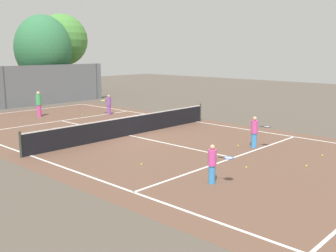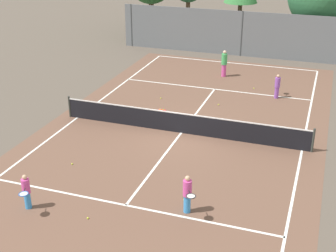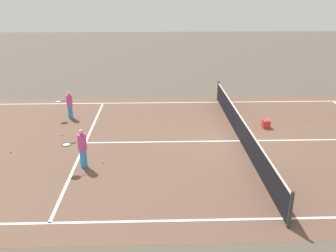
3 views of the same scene
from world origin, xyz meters
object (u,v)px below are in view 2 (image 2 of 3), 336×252
(player_3, at_px, (187,194))
(tennis_ball_1, at_px, (254,88))
(player_2, at_px, (26,191))
(tennis_ball_7, at_px, (72,164))
(player_0, at_px, (277,86))
(player_1, at_px, (224,63))
(tennis_ball_6, at_px, (161,98))
(tennis_ball_3, at_px, (88,218))
(tennis_ball_5, at_px, (219,105))
(tennis_ball_0, at_px, (184,200))
(ball_crate, at_px, (162,114))

(player_3, bearing_deg, tennis_ball_1, 89.97)
(player_2, xyz_separation_m, tennis_ball_7, (-0.15, 3.27, -0.65))
(player_0, xyz_separation_m, tennis_ball_1, (-1.43, 1.08, -0.68))
(player_2, distance_m, player_3, 5.52)
(player_1, bearing_deg, tennis_ball_6, -115.25)
(tennis_ball_3, xyz_separation_m, tennis_ball_6, (-1.56, 11.45, 0.00))
(tennis_ball_3, bearing_deg, tennis_ball_5, 81.67)
(tennis_ball_3, relative_size, tennis_ball_6, 1.00)
(player_1, bearing_deg, tennis_ball_5, -79.95)
(tennis_ball_0, xyz_separation_m, tennis_ball_1, (0.32, 12.66, 0.00))
(tennis_ball_6, bearing_deg, tennis_ball_5, 2.20)
(player_3, height_order, ball_crate, player_3)
(player_0, relative_size, player_2, 1.04)
(player_3, height_order, tennis_ball_5, player_3)
(player_0, relative_size, player_1, 0.82)
(tennis_ball_3, xyz_separation_m, tennis_ball_5, (1.70, 11.58, 0.00))
(ball_crate, relative_size, tennis_ball_3, 6.45)
(player_3, relative_size, tennis_ball_0, 21.53)
(player_1, xyz_separation_m, player_3, (2.21, -15.02, -0.12))
(player_1, bearing_deg, player_0, -37.43)
(player_0, relative_size, tennis_ball_1, 20.70)
(player_1, distance_m, player_3, 15.19)
(player_1, bearing_deg, tennis_ball_7, -103.58)
(tennis_ball_0, distance_m, tennis_ball_5, 9.50)
(player_0, xyz_separation_m, tennis_ball_0, (-1.75, -11.58, -0.68))
(tennis_ball_6, bearing_deg, tennis_ball_0, -65.30)
(tennis_ball_3, bearing_deg, player_1, 87.15)
(ball_crate, distance_m, tennis_ball_5, 3.44)
(tennis_ball_5, bearing_deg, player_3, -82.45)
(player_0, bearing_deg, player_1, 142.57)
(player_3, relative_size, tennis_ball_1, 21.53)
(player_1, xyz_separation_m, player_2, (-3.08, -16.62, -0.17))
(player_0, height_order, tennis_ball_3, player_0)
(tennis_ball_1, bearing_deg, player_2, -109.57)
(player_0, distance_m, tennis_ball_5, 3.57)
(player_3, height_order, tennis_ball_3, player_3)
(player_0, relative_size, player_3, 0.96)
(player_0, relative_size, tennis_ball_5, 20.70)
(tennis_ball_7, bearing_deg, tennis_ball_3, -52.74)
(tennis_ball_7, bearing_deg, tennis_ball_0, -11.29)
(tennis_ball_0, distance_m, tennis_ball_1, 12.66)
(player_2, height_order, player_3, player_3)
(tennis_ball_0, xyz_separation_m, tennis_ball_5, (-1.03, 9.44, 0.00))
(tennis_ball_3, distance_m, tennis_ball_5, 11.70)
(tennis_ball_0, bearing_deg, tennis_ball_6, 114.70)
(player_1, relative_size, tennis_ball_0, 25.36)
(player_0, xyz_separation_m, tennis_ball_6, (-6.03, -2.26, -0.68))
(ball_crate, bearing_deg, player_1, 78.89)
(player_2, distance_m, tennis_ball_3, 2.35)
(player_1, distance_m, tennis_ball_6, 5.65)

